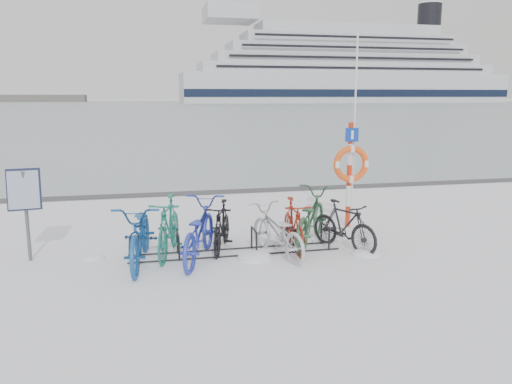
{
  "coord_description": "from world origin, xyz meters",
  "views": [
    {
      "loc": [
        -1.6,
        -8.98,
        2.95
      ],
      "look_at": [
        0.53,
        0.6,
        1.05
      ],
      "focal_mm": 35.0,
      "sensor_mm": 36.0,
      "label": 1
    }
  ],
  "objects_px": {
    "bike_rack": "(236,244)",
    "lifebuoy_station": "(351,164)",
    "info_board": "(24,195)",
    "cruise_ferry": "(344,73)"
  },
  "relations": [
    {
      "from": "info_board",
      "to": "lifebuoy_station",
      "type": "xyz_separation_m",
      "value": [
        6.6,
        0.98,
        0.23
      ]
    },
    {
      "from": "info_board",
      "to": "lifebuoy_station",
      "type": "bearing_deg",
      "value": 1.27
    },
    {
      "from": "lifebuoy_station",
      "to": "cruise_ferry",
      "type": "bearing_deg",
      "value": 67.78
    },
    {
      "from": "bike_rack",
      "to": "info_board",
      "type": "distance_m",
      "value": 3.89
    },
    {
      "from": "bike_rack",
      "to": "info_board",
      "type": "xyz_separation_m",
      "value": [
        -3.73,
        0.36,
        1.04
      ]
    },
    {
      "from": "info_board",
      "to": "cruise_ferry",
      "type": "distance_m",
      "value": 217.44
    },
    {
      "from": "cruise_ferry",
      "to": "bike_rack",
      "type": "bearing_deg",
      "value": -112.79
    },
    {
      "from": "lifebuoy_station",
      "to": "info_board",
      "type": "bearing_deg",
      "value": -171.53
    },
    {
      "from": "bike_rack",
      "to": "lifebuoy_station",
      "type": "xyz_separation_m",
      "value": [
        2.87,
        1.34,
        1.27
      ]
    },
    {
      "from": "bike_rack",
      "to": "info_board",
      "type": "bearing_deg",
      "value": 174.46
    }
  ]
}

